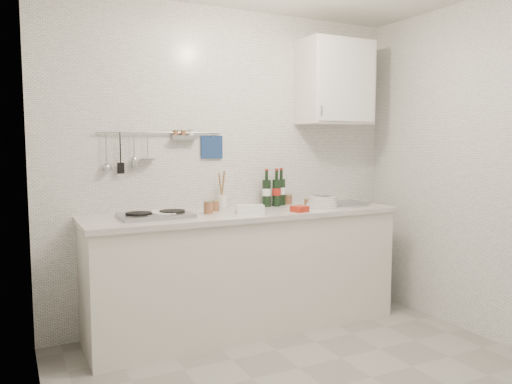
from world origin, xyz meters
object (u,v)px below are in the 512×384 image
at_px(utensil_crock, 222,200).
at_px(wall_cabinet, 335,83).
at_px(plate_stack_sink, 322,201).
at_px(wine_bottles, 275,187).
at_px(plate_stack_hob, 165,214).

bearing_deg(utensil_crock, wall_cabinet, -5.39).
height_order(plate_stack_sink, utensil_crock, utensil_crock).
xyz_separation_m(wall_cabinet, utensil_crock, (-1.00, 0.09, -0.96)).
height_order(wine_bottles, utensil_crock, wine_bottles).
relative_size(wine_bottles, utensil_crock, 1.02).
xyz_separation_m(plate_stack_hob, wine_bottles, (0.99, 0.18, 0.14)).
bearing_deg(plate_stack_hob, plate_stack_sink, -1.90).
xyz_separation_m(wine_bottles, utensil_crock, (-0.47, 0.02, -0.08)).
xyz_separation_m(wall_cabinet, wine_bottles, (-0.54, 0.07, -0.87)).
bearing_deg(plate_stack_sink, wine_bottles, 145.87).
distance_m(plate_stack_hob, plate_stack_sink, 1.32).
relative_size(wall_cabinet, utensil_crock, 2.31).
xyz_separation_m(plate_stack_sink, wine_bottles, (-0.33, 0.22, 0.11)).
distance_m(wall_cabinet, plate_stack_sink, 1.02).
bearing_deg(plate_stack_sink, plate_stack_hob, 178.10).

